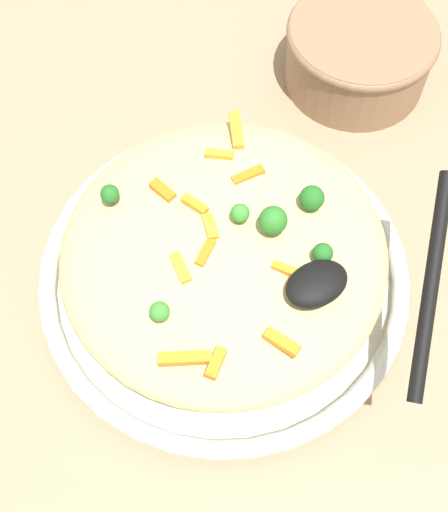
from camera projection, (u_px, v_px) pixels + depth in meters
The scene contains 23 objects.
ground_plane at pixel (224, 285), 0.68m from camera, with size 2.40×2.40×0.00m, color #9E7F60.
serving_bowl at pixel (224, 276), 0.67m from camera, with size 0.36×0.36×0.04m.
pasta_mound at pixel (224, 252), 0.62m from camera, with size 0.30×0.30×0.07m, color #D1BA7A.
carrot_piece_0 at pixel (185, 358), 0.54m from camera, with size 0.04×0.01×0.01m, color orange.
carrot_piece_1 at pixel (195, 205), 0.61m from camera, with size 0.03×0.01×0.01m, color orange.
carrot_piece_2 at pixel (163, 190), 0.62m from camera, with size 0.03×0.01×0.01m, color orange.
carrot_piece_3 at pixel (236, 129), 0.65m from camera, with size 0.04×0.01×0.01m, color orange.
carrot_piece_4 at pixel (216, 363), 0.54m from camera, with size 0.03×0.01×0.01m, color orange.
carrot_piece_5 at pixel (210, 227), 0.60m from camera, with size 0.03×0.01×0.01m, color orange.
carrot_piece_6 at pixel (219, 155), 0.64m from camera, with size 0.03×0.01×0.01m, color orange.
carrot_piece_7 at pixel (295, 274), 0.58m from camera, with size 0.04×0.01×0.01m, color orange.
carrot_piece_8 at pixel (282, 342), 0.55m from camera, with size 0.03×0.01×0.01m, color orange.
carrot_piece_9 at pixel (180, 268), 0.58m from camera, with size 0.03×0.01×0.01m, color orange.
carrot_piece_10 at pixel (206, 252), 0.58m from camera, with size 0.03×0.01×0.01m, color orange.
carrot_piece_11 at pixel (248, 175), 0.63m from camera, with size 0.03×0.01×0.01m, color orange.
broccoli_floret_0 at pixel (110, 194), 0.61m from camera, with size 0.02×0.02×0.02m.
broccoli_floret_1 at pixel (240, 213), 0.59m from camera, with size 0.02×0.02×0.02m.
broccoli_floret_2 at pixel (312, 198), 0.60m from camera, with size 0.02×0.02×0.03m.
broccoli_floret_3 at pixel (323, 253), 0.58m from camera, with size 0.02×0.02×0.02m.
broccoli_floret_4 at pixel (273, 221), 0.58m from camera, with size 0.03×0.03×0.03m.
broccoli_floret_5 at pixel (160, 312), 0.55m from camera, with size 0.02×0.02×0.02m.
serving_spoon at pixel (360, 284), 0.55m from camera, with size 0.15×0.15×0.08m.
companion_bowl at pixel (359, 51), 0.78m from camera, with size 0.17×0.17×0.08m.
Camera 1 is at (0.15, 0.26, 0.61)m, focal length 47.64 mm.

